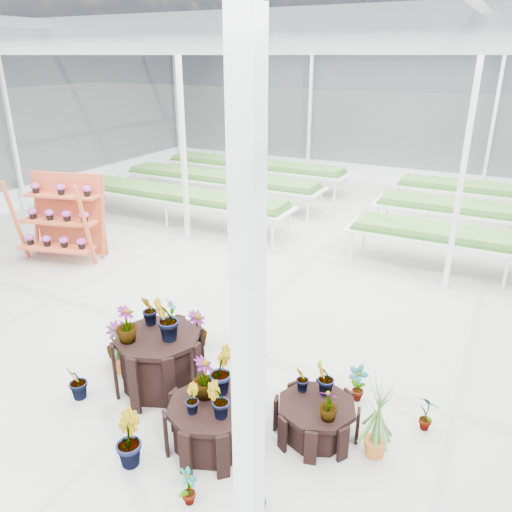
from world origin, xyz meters
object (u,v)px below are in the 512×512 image
at_px(plinth_tall, 160,361).
at_px(plinth_mid, 212,424).
at_px(shelf_rack, 60,219).
at_px(plinth_low, 316,419).

bearing_deg(plinth_tall, plinth_mid, -26.57).
height_order(plinth_tall, plinth_mid, plinth_tall).
xyz_separation_m(plinth_tall, plinth_mid, (1.20, -0.60, -0.12)).
distance_m(plinth_tall, shelf_rack, 5.51).
bearing_deg(plinth_tall, plinth_low, 2.60).
bearing_deg(shelf_rack, plinth_tall, -45.42).
relative_size(plinth_mid, plinth_low, 1.09).
distance_m(plinth_mid, plinth_low, 1.22).
relative_size(plinth_low, shelf_rack, 0.52).
distance_m(plinth_mid, shelf_rack, 6.85).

